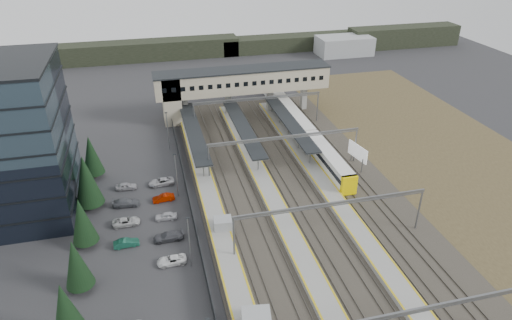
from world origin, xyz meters
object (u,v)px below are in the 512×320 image
object	(u,v)px
relay_cabin_far	(223,226)
train	(296,120)
footbridge	(231,84)
billboard	(358,153)

from	to	relation	value
relay_cabin_far	train	size ratio (longest dim) A/B	0.05
footbridge	billboard	bearing A→B (deg)	-59.40
relay_cabin_far	footbridge	bearing A→B (deg)	76.94
relay_cabin_far	footbridge	distance (m)	45.34
footbridge	billboard	xyz separation A→B (m)	(17.82, -30.14, -4.83)
footbridge	train	bearing A→B (deg)	-40.82
billboard	relay_cabin_far	bearing A→B (deg)	-154.15
train	billboard	bearing A→B (deg)	-74.20
train	billboard	distance (m)	20.31
billboard	footbridge	bearing A→B (deg)	120.60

